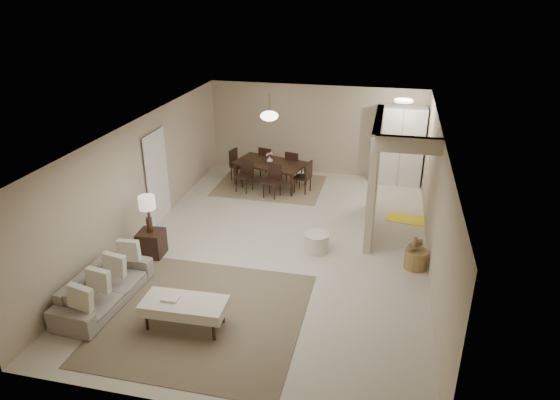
% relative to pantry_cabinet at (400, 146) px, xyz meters
% --- Properties ---
extents(floor, '(9.00, 9.00, 0.00)m').
position_rel_pantry_cabinet_xyz_m(floor, '(-2.35, -4.15, -1.05)').
color(floor, beige).
rests_on(floor, ground).
extents(ceiling, '(9.00, 9.00, 0.00)m').
position_rel_pantry_cabinet_xyz_m(ceiling, '(-2.35, -4.15, 1.45)').
color(ceiling, white).
rests_on(ceiling, back_wall).
extents(back_wall, '(6.00, 0.00, 6.00)m').
position_rel_pantry_cabinet_xyz_m(back_wall, '(-2.35, 0.35, 0.20)').
color(back_wall, '#BAA88D').
rests_on(back_wall, floor).
extents(left_wall, '(0.00, 9.00, 9.00)m').
position_rel_pantry_cabinet_xyz_m(left_wall, '(-5.35, -4.15, 0.20)').
color(left_wall, '#BAA88D').
rests_on(left_wall, floor).
extents(right_wall, '(0.00, 9.00, 9.00)m').
position_rel_pantry_cabinet_xyz_m(right_wall, '(0.65, -4.15, 0.20)').
color(right_wall, '#BAA88D').
rests_on(right_wall, floor).
extents(partition, '(0.15, 2.50, 2.50)m').
position_rel_pantry_cabinet_xyz_m(partition, '(-0.55, -2.90, 0.20)').
color(partition, '#BAA88D').
rests_on(partition, floor).
extents(doorway, '(0.04, 0.90, 2.04)m').
position_rel_pantry_cabinet_xyz_m(doorway, '(-5.32, -3.55, -0.03)').
color(doorway, black).
rests_on(doorway, floor).
extents(pantry_cabinet, '(1.20, 0.55, 2.10)m').
position_rel_pantry_cabinet_xyz_m(pantry_cabinet, '(0.00, 0.00, 0.00)').
color(pantry_cabinet, white).
rests_on(pantry_cabinet, floor).
extents(flush_light, '(0.44, 0.44, 0.05)m').
position_rel_pantry_cabinet_xyz_m(flush_light, '(-0.05, -0.95, 1.41)').
color(flush_light, white).
rests_on(flush_light, ceiling).
extents(living_rug, '(3.20, 3.20, 0.01)m').
position_rel_pantry_cabinet_xyz_m(living_rug, '(-3.01, -6.82, -1.04)').
color(living_rug, brown).
rests_on(living_rug, floor).
extents(sofa, '(2.02, 0.89, 0.58)m').
position_rel_pantry_cabinet_xyz_m(sofa, '(-4.80, -6.82, -0.76)').
color(sofa, gray).
rests_on(sofa, floor).
extents(ottoman_bench, '(1.35, 0.65, 0.48)m').
position_rel_pantry_cabinet_xyz_m(ottoman_bench, '(-3.21, -7.12, -0.67)').
color(ottoman_bench, beige).
rests_on(ottoman_bench, living_rug).
extents(side_table, '(0.51, 0.51, 0.53)m').
position_rel_pantry_cabinet_xyz_m(side_table, '(-4.75, -5.14, -0.79)').
color(side_table, black).
rests_on(side_table, floor).
extents(table_lamp, '(0.32, 0.32, 0.76)m').
position_rel_pantry_cabinet_xyz_m(table_lamp, '(-4.75, -5.14, 0.04)').
color(table_lamp, '#422C1C').
rests_on(table_lamp, side_table).
extents(round_pouf, '(0.51, 0.51, 0.39)m').
position_rel_pantry_cabinet_xyz_m(round_pouf, '(-1.55, -4.25, -0.85)').
color(round_pouf, beige).
rests_on(round_pouf, floor).
extents(wicker_basket, '(0.53, 0.53, 0.37)m').
position_rel_pantry_cabinet_xyz_m(wicker_basket, '(0.40, -4.46, -0.86)').
color(wicker_basket, brown).
rests_on(wicker_basket, floor).
extents(dining_rug, '(2.80, 2.10, 0.01)m').
position_rel_pantry_cabinet_xyz_m(dining_rug, '(-3.34, -1.00, -1.04)').
color(dining_rug, '#8D7B58').
rests_on(dining_rug, floor).
extents(dining_table, '(2.07, 1.49, 0.66)m').
position_rel_pantry_cabinet_xyz_m(dining_table, '(-3.34, -1.00, -0.72)').
color(dining_table, black).
rests_on(dining_table, dining_rug).
extents(dining_chairs, '(2.34, 1.93, 0.86)m').
position_rel_pantry_cabinet_xyz_m(dining_chairs, '(-3.34, -1.00, -0.62)').
color(dining_chairs, black).
rests_on(dining_chairs, dining_rug).
extents(vase, '(0.22, 0.22, 0.17)m').
position_rel_pantry_cabinet_xyz_m(vase, '(-3.34, -1.00, -0.31)').
color(vase, white).
rests_on(vase, dining_table).
extents(yellow_mat, '(0.97, 0.69, 0.01)m').
position_rel_pantry_cabinet_xyz_m(yellow_mat, '(0.27, -2.29, -1.04)').
color(yellow_mat, yellow).
rests_on(yellow_mat, floor).
extents(pendant_light, '(0.46, 0.46, 0.71)m').
position_rel_pantry_cabinet_xyz_m(pendant_light, '(-3.34, -1.00, 0.87)').
color(pendant_light, '#422C1C').
rests_on(pendant_light, ceiling).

